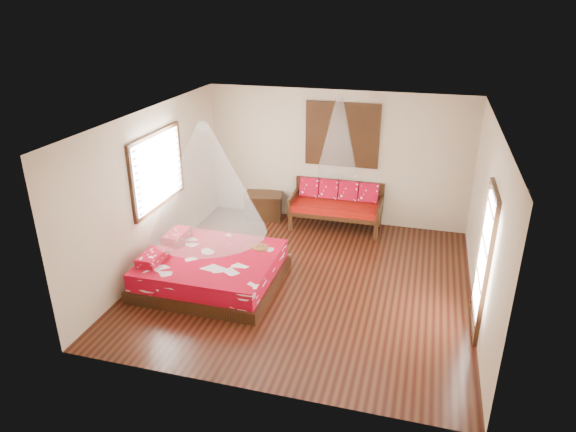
% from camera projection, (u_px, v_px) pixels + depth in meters
% --- Properties ---
extents(room, '(5.54, 5.54, 2.84)m').
position_uv_depth(room, '(305.00, 205.00, 8.25)').
color(room, black).
rests_on(room, ground).
extents(bed, '(2.23, 2.02, 0.65)m').
position_uv_depth(bed, '(211.00, 269.00, 8.67)').
color(bed, black).
rests_on(bed, floor).
extents(daybed, '(1.88, 0.84, 0.97)m').
position_uv_depth(daybed, '(337.00, 204.00, 10.68)').
color(daybed, black).
rests_on(daybed, floor).
extents(storage_chest, '(0.90, 0.72, 0.55)m').
position_uv_depth(storage_chest, '(264.00, 205.00, 11.23)').
color(storage_chest, black).
rests_on(storage_chest, floor).
extents(shutter_panel, '(1.52, 0.06, 1.32)m').
position_uv_depth(shutter_panel, '(342.00, 135.00, 10.43)').
color(shutter_panel, black).
rests_on(shutter_panel, wall_back).
extents(window_left, '(0.10, 1.74, 1.34)m').
position_uv_depth(window_left, '(158.00, 170.00, 8.97)').
color(window_left, black).
rests_on(window_left, wall_left).
extents(glazed_door, '(0.08, 1.02, 2.16)m').
position_uv_depth(glazed_door, '(483.00, 262.00, 7.18)').
color(glazed_door, black).
rests_on(glazed_door, floor).
extents(wine_tray, '(0.28, 0.28, 0.23)m').
position_uv_depth(wine_tray, '(260.00, 245.00, 8.82)').
color(wine_tray, brown).
rests_on(wine_tray, bed).
extents(mosquito_net_main, '(1.88, 1.88, 1.80)m').
position_uv_depth(mosquito_net_main, '(206.00, 180.00, 8.03)').
color(mosquito_net_main, white).
rests_on(mosquito_net_main, ceiling).
extents(mosquito_net_daybed, '(0.80, 0.80, 1.50)m').
position_uv_depth(mosquito_net_daybed, '(338.00, 136.00, 9.98)').
color(mosquito_net_daybed, white).
rests_on(mosquito_net_daybed, ceiling).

